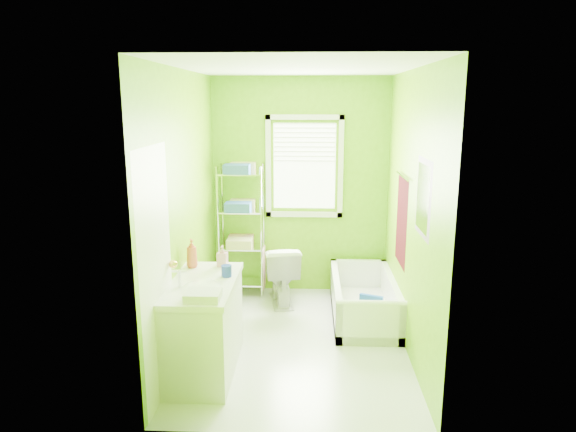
{
  "coord_description": "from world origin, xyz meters",
  "views": [
    {
      "loc": [
        0.13,
        -4.66,
        2.32
      ],
      "look_at": [
        -0.09,
        0.25,
        1.21
      ],
      "focal_mm": 32.0,
      "sensor_mm": 36.0,
      "label": 1
    }
  ],
  "objects_px": {
    "vanity": "(204,324)",
    "wire_shelf_unit": "(242,216)",
    "toilet": "(281,274)",
    "bathtub": "(364,305)"
  },
  "relations": [
    {
      "from": "wire_shelf_unit",
      "to": "bathtub",
      "type": "bearing_deg",
      "value": -25.7
    },
    {
      "from": "bathtub",
      "to": "wire_shelf_unit",
      "type": "bearing_deg",
      "value": 154.3
    },
    {
      "from": "wire_shelf_unit",
      "to": "toilet",
      "type": "bearing_deg",
      "value": -29.87
    },
    {
      "from": "bathtub",
      "to": "vanity",
      "type": "xyz_separation_m",
      "value": [
        -1.5,
        -1.18,
        0.29
      ]
    },
    {
      "from": "toilet",
      "to": "wire_shelf_unit",
      "type": "distance_m",
      "value": 0.83
    },
    {
      "from": "toilet",
      "to": "wire_shelf_unit",
      "type": "bearing_deg",
      "value": -39.67
    },
    {
      "from": "vanity",
      "to": "wire_shelf_unit",
      "type": "bearing_deg",
      "value": 87.05
    },
    {
      "from": "bathtub",
      "to": "toilet",
      "type": "bearing_deg",
      "value": 156.59
    },
    {
      "from": "bathtub",
      "to": "wire_shelf_unit",
      "type": "distance_m",
      "value": 1.77
    },
    {
      "from": "bathtub",
      "to": "toilet",
      "type": "xyz_separation_m",
      "value": [
        -0.92,
        0.4,
        0.21
      ]
    }
  ]
}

